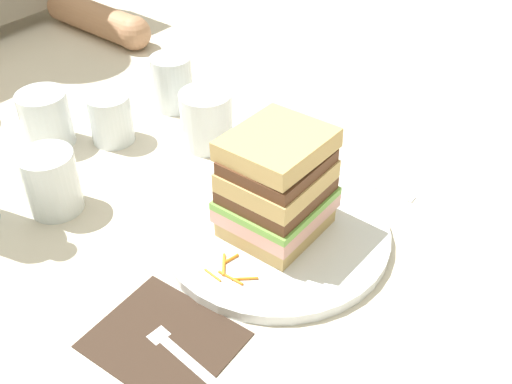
{
  "coord_description": "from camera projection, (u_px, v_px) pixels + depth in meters",
  "views": [
    {
      "loc": [
        -0.43,
        -0.35,
        0.5
      ],
      "look_at": [
        0.01,
        0.0,
        0.05
      ],
      "focal_mm": 42.92,
      "sensor_mm": 36.0,
      "label": 1
    }
  ],
  "objects": [
    {
      "name": "carrot_shred_1",
      "position": [
        224.0,
        265.0,
        0.68
      ],
      "size": [
        0.03,
        0.02,
        0.0
      ],
      "primitive_type": "cylinder",
      "rotation": [
        0.0,
        1.57,
        0.69
      ],
      "color": "orange",
      "rests_on": "main_plate"
    },
    {
      "name": "carrot_shred_3",
      "position": [
        231.0,
        259.0,
        0.69
      ],
      "size": [
        0.02,
        0.01,
        0.0
      ],
      "primitive_type": "cylinder",
      "rotation": [
        0.0,
        1.57,
        6.08
      ],
      "color": "orange",
      "rests_on": "main_plate"
    },
    {
      "name": "sandwich",
      "position": [
        277.0,
        186.0,
        0.69
      ],
      "size": [
        0.12,
        0.11,
        0.13
      ],
      "color": "tan",
      "rests_on": "main_plate"
    },
    {
      "name": "juice_glass",
      "position": [
        207.0,
        122.0,
        0.87
      ],
      "size": [
        0.07,
        0.07,
        0.08
      ],
      "color": "white",
      "rests_on": "ground_plane"
    },
    {
      "name": "carrot_shred_6",
      "position": [
        314.0,
        193.0,
        0.78
      ],
      "size": [
        0.01,
        0.02,
        0.0
      ],
      "primitive_type": "cylinder",
      "rotation": [
        0.0,
        1.57,
        2.03
      ],
      "color": "orange",
      "rests_on": "main_plate"
    },
    {
      "name": "carrot_shred_4",
      "position": [
        245.0,
        279.0,
        0.66
      ],
      "size": [
        0.02,
        0.02,
        0.0
      ],
      "primitive_type": "cylinder",
      "rotation": [
        0.0,
        1.57,
        5.46
      ],
      "color": "orange",
      "rests_on": "main_plate"
    },
    {
      "name": "carrot_shred_9",
      "position": [
        333.0,
        182.0,
        0.8
      ],
      "size": [
        0.02,
        0.01,
        0.0
      ],
      "primitive_type": "cylinder",
      "rotation": [
        0.0,
        1.57,
        3.04
      ],
      "color": "orange",
      "rests_on": "main_plate"
    },
    {
      "name": "napkin_dark",
      "position": [
        164.0,
        340.0,
        0.62
      ],
      "size": [
        0.13,
        0.15,
        0.0
      ],
      "primitive_type": "cube",
      "rotation": [
        0.0,
        0.0,
        0.06
      ],
      "color": "#38281E",
      "rests_on": "ground_plane"
    },
    {
      "name": "empty_tumbler_0",
      "position": [
        111.0,
        118.0,
        0.88
      ],
      "size": [
        0.06,
        0.06,
        0.07
      ],
      "primitive_type": "cylinder",
      "color": "silver",
      "rests_on": "ground_plane"
    },
    {
      "name": "carrot_shred_2",
      "position": [
        231.0,
        278.0,
        0.66
      ],
      "size": [
        0.0,
        0.03,
        0.0
      ],
      "primitive_type": "cylinder",
      "rotation": [
        0.0,
        1.57,
        1.63
      ],
      "color": "orange",
      "rests_on": "main_plate"
    },
    {
      "name": "carrot_shred_8",
      "position": [
        312.0,
        195.0,
        0.78
      ],
      "size": [
        0.02,
        0.02,
        0.0
      ],
      "primitive_type": "cylinder",
      "rotation": [
        0.0,
        1.57,
        3.68
      ],
      "color": "orange",
      "rests_on": "main_plate"
    },
    {
      "name": "carrot_shred_0",
      "position": [
        213.0,
        275.0,
        0.67
      ],
      "size": [
        0.0,
        0.03,
        0.0
      ],
      "primitive_type": "cylinder",
      "rotation": [
        0.0,
        1.57,
        1.48
      ],
      "color": "orange",
      "rests_on": "main_plate"
    },
    {
      "name": "fork",
      "position": [
        178.0,
        350.0,
        0.6
      ],
      "size": [
        0.03,
        0.17,
        0.0
      ],
      "color": "silver",
      "rests_on": "napkin_dark"
    },
    {
      "name": "empty_tumbler_1",
      "position": [
        172.0,
        83.0,
        0.95
      ],
      "size": [
        0.06,
        0.06,
        0.09
      ],
      "primitive_type": "cylinder",
      "color": "silver",
      "rests_on": "ground_plane"
    },
    {
      "name": "main_plate",
      "position": [
        275.0,
        232.0,
        0.73
      ],
      "size": [
        0.27,
        0.27,
        0.01
      ],
      "primitive_type": "cylinder",
      "color": "white",
      "rests_on": "ground_plane"
    },
    {
      "name": "empty_tumbler_3",
      "position": [
        46.0,
        119.0,
        0.87
      ],
      "size": [
        0.07,
        0.07,
        0.08
      ],
      "primitive_type": "cylinder",
      "color": "silver",
      "rests_on": "ground_plane"
    },
    {
      "name": "carrot_shred_7",
      "position": [
        323.0,
        181.0,
        0.8
      ],
      "size": [
        0.01,
        0.02,
        0.0
      ],
      "primitive_type": "cylinder",
      "rotation": [
        0.0,
        1.57,
        4.91
      ],
      "color": "orange",
      "rests_on": "main_plate"
    },
    {
      "name": "knife",
      "position": [
        350.0,
        174.0,
        0.83
      ],
      "size": [
        0.03,
        0.2,
        0.0
      ],
      "color": "silver",
      "rests_on": "ground_plane"
    },
    {
      "name": "empty_tumbler_2",
      "position": [
        52.0,
        182.0,
        0.75
      ],
      "size": [
        0.07,
        0.07,
        0.08
      ],
      "primitive_type": "cylinder",
      "color": "silver",
      "rests_on": "ground_plane"
    },
    {
      "name": "ground_plane",
      "position": [
        253.0,
        230.0,
        0.75
      ],
      "size": [
        3.0,
        3.0,
        0.0
      ],
      "primitive_type": "plane",
      "color": "beige"
    },
    {
      "name": "carrot_shred_5",
      "position": [
        329.0,
        198.0,
        0.77
      ],
      "size": [
        0.03,
        0.02,
        0.0
      ],
      "primitive_type": "cylinder",
      "rotation": [
        0.0,
        1.57,
        5.68
      ],
      "color": "orange",
      "rests_on": "main_plate"
    }
  ]
}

